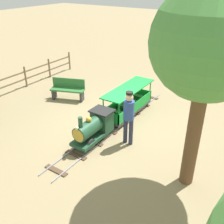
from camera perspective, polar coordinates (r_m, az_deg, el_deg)
name	(u,v)px	position (r m, az deg, el deg)	size (l,w,h in m)	color
ground_plane	(114,125)	(8.49, 0.48, -2.94)	(60.00, 60.00, 0.00)	#8C7A56
track	(114,125)	(8.47, 0.42, -2.89)	(0.67, 6.05, 0.04)	gray
locomotive	(94,127)	(7.50, -3.94, -3.22)	(0.63, 1.45, 1.02)	#1E472D
passenger_car	(128,104)	(8.96, 3.57, 1.81)	(0.73, 2.35, 0.97)	#3F3F3F
conductor_person	(129,114)	(7.17, 3.68, -0.45)	(0.30, 0.30, 1.62)	#282D47
park_bench	(68,89)	(10.26, -9.62, 4.92)	(1.36, 0.84, 0.82)	#2D6B33
oak_tree_near	(209,45)	(5.17, 20.47, 13.60)	(2.21, 2.21, 4.37)	brown
fence_section	(12,81)	(11.52, -21.09, 6.36)	(0.08, 7.13, 0.90)	#756047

